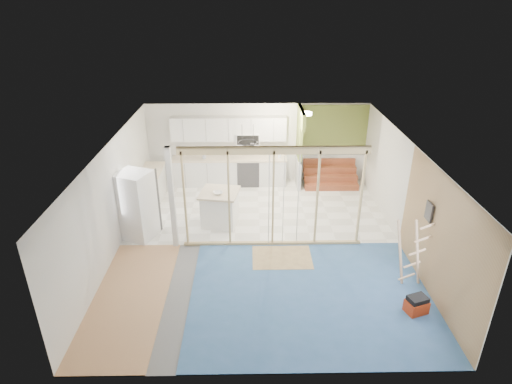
{
  "coord_description": "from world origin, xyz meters",
  "views": [
    {
      "loc": [
        -0.26,
        -9.1,
        5.77
      ],
      "look_at": [
        -0.1,
        0.6,
        1.18
      ],
      "focal_mm": 30.0,
      "sensor_mm": 36.0,
      "label": 1
    }
  ],
  "objects_px": {
    "fridge": "(137,206)",
    "island": "(220,208)",
    "toolbox": "(417,305)",
    "ladder": "(411,253)"
  },
  "relations": [
    {
      "from": "toolbox",
      "to": "fridge",
      "type": "bearing_deg",
      "value": 134.72
    },
    {
      "from": "fridge",
      "to": "island",
      "type": "xyz_separation_m",
      "value": [
        2.03,
        0.65,
        -0.42
      ]
    },
    {
      "from": "fridge",
      "to": "island",
      "type": "height_order",
      "value": "fridge"
    },
    {
      "from": "fridge",
      "to": "toolbox",
      "type": "height_order",
      "value": "fridge"
    },
    {
      "from": "island",
      "to": "toolbox",
      "type": "height_order",
      "value": "island"
    },
    {
      "from": "toolbox",
      "to": "ladder",
      "type": "height_order",
      "value": "ladder"
    },
    {
      "from": "island",
      "to": "ladder",
      "type": "height_order",
      "value": "ladder"
    },
    {
      "from": "island",
      "to": "ladder",
      "type": "xyz_separation_m",
      "value": [
        4.15,
        -2.78,
        0.36
      ]
    },
    {
      "from": "island",
      "to": "ladder",
      "type": "distance_m",
      "value": 5.0
    },
    {
      "from": "fridge",
      "to": "island",
      "type": "bearing_deg",
      "value": 39.76
    }
  ]
}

